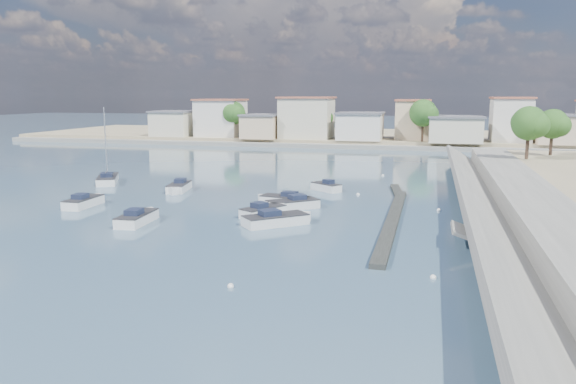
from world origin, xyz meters
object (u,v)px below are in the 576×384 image
object	(u,v)px
motorboat_b	(265,212)
motorboat_f	(325,187)
motorboat_g	(179,188)
motorboat_h	(279,220)
motorboat_c	(283,200)
motorboat_a	(138,218)
sailboat	(108,179)
motorboat_d	(290,205)
motorboat_e	(85,202)

from	to	relation	value
motorboat_b	motorboat_f	size ratio (longest dim) A/B	1.19
motorboat_g	motorboat_h	world-z (taller)	same
motorboat_b	motorboat_g	bearing A→B (deg)	142.50
motorboat_c	motorboat_a	bearing A→B (deg)	-132.02
motorboat_f	motorboat_h	bearing A→B (deg)	-92.04
motorboat_a	motorboat_g	size ratio (longest dim) A/B	1.01
motorboat_g	motorboat_h	distance (m)	19.07
sailboat	motorboat_f	bearing A→B (deg)	1.69
motorboat_b	motorboat_d	size ratio (longest dim) A/B	0.90
motorboat_c	motorboat_d	world-z (taller)	same
motorboat_e	motorboat_d	bearing A→B (deg)	10.36
motorboat_a	motorboat_g	bearing A→B (deg)	102.92
motorboat_b	sailboat	xyz separation A→B (m)	(-23.19, 13.08, 0.03)
motorboat_c	motorboat_e	distance (m)	18.35
motorboat_f	motorboat_b	bearing A→B (deg)	-100.53
motorboat_a	motorboat_g	xyz separation A→B (m)	(-3.34, 14.56, 0.00)
motorboat_e	motorboat_g	size ratio (longest dim) A/B	0.97
motorboat_f	sailboat	world-z (taller)	sailboat
motorboat_e	motorboat_g	bearing A→B (deg)	62.96
motorboat_b	motorboat_d	bearing A→B (deg)	68.60
motorboat_a	motorboat_b	world-z (taller)	same
motorboat_a	motorboat_h	bearing A→B (deg)	10.98
motorboat_h	motorboat_d	bearing A→B (deg)	95.88
motorboat_h	motorboat_a	bearing A→B (deg)	-169.02
motorboat_e	motorboat_f	distance (m)	24.32
motorboat_h	motorboat_b	bearing A→B (deg)	125.24
motorboat_a	motorboat_c	world-z (taller)	same
motorboat_b	motorboat_h	world-z (taller)	same
motorboat_e	motorboat_f	world-z (taller)	same
motorboat_a	motorboat_e	distance (m)	9.62
motorboat_c	sailboat	bearing A→B (deg)	161.68
motorboat_f	motorboat_g	size ratio (longest dim) A/B	0.71
motorboat_b	motorboat_f	world-z (taller)	same
motorboat_h	motorboat_g	bearing A→B (deg)	139.44
motorboat_h	sailboat	distance (m)	29.76
motorboat_d	sailboat	xyz separation A→B (m)	(-24.53, 9.66, 0.03)
motorboat_a	motorboat_h	size ratio (longest dim) A/B	1.01
motorboat_d	motorboat_f	xyz separation A→B (m)	(1.23, 10.43, 0.00)
motorboat_b	motorboat_h	distance (m)	3.43
motorboat_d	motorboat_e	size ratio (longest dim) A/B	0.97
motorboat_a	motorboat_g	distance (m)	14.94
motorboat_f	sailboat	size ratio (longest dim) A/B	0.40
motorboat_e	motorboat_f	xyz separation A→B (m)	(19.98, 13.85, -0.00)
motorboat_g	motorboat_c	bearing A→B (deg)	-18.54
motorboat_d	motorboat_e	distance (m)	19.06
motorboat_f	motorboat_h	size ratio (longest dim) A/B	0.70
motorboat_c	motorboat_d	distance (m)	2.28
motorboat_f	motorboat_h	xyz separation A→B (m)	(-0.59, -16.64, 0.00)
motorboat_a	motorboat_b	bearing A→B (deg)	28.44
motorboat_b	motorboat_c	size ratio (longest dim) A/B	0.84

